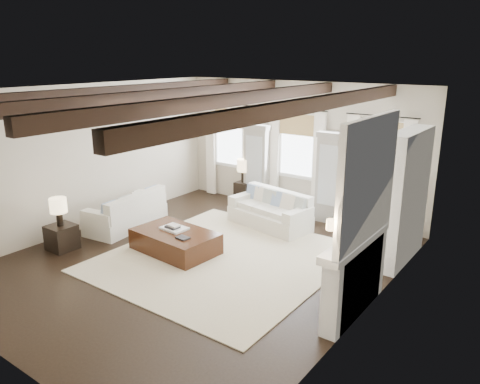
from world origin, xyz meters
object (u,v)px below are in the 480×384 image
Objects in this scene: sofa_left at (128,213)px; side_table_back at (244,193)px; side_table_front at (62,237)px; ottoman at (175,242)px; sofa_back at (271,212)px.

sofa_left is 3.40× the size of side_table_back.
side_table_back is at bearing 75.26° from side_table_front.
sofa_left reaches higher than side_table_back.
sofa_left is 3.95× the size of side_table_front.
side_table_back reaches higher than ottoman.
sofa_left reaches higher than sofa_back.
sofa_back reaches higher than ottoman.
sofa_back is at bearing -33.37° from side_table_back.
sofa_back is 3.26m from sofa_left.
ottoman is 2.31m from side_table_front.
sofa_left is (-2.58, -1.99, -0.01)m from sofa_back.
ottoman is at bearing 32.86° from side_table_front.
side_table_back is (1.21, 4.60, 0.04)m from side_table_front.
ottoman is 3.43m from side_table_back.
sofa_back is at bearing 76.51° from ottoman.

